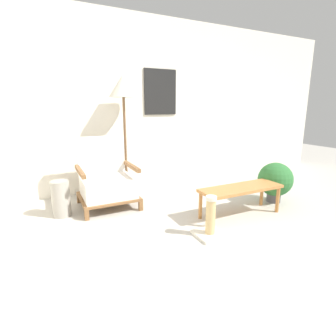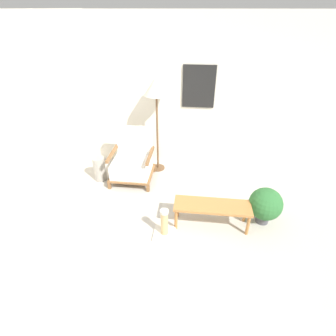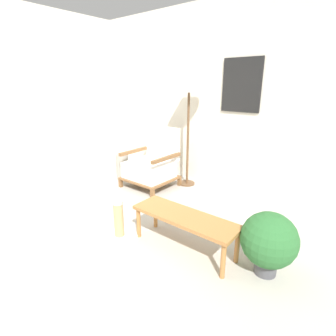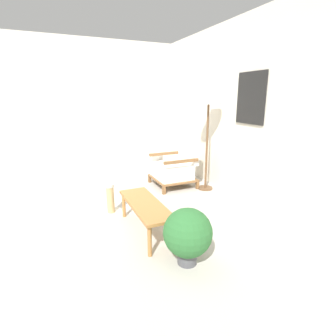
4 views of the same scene
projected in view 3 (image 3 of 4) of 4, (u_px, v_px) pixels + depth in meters
The scene contains 9 objects.
ground_plane at pixel (82, 260), 2.45m from camera, with size 14.00×14.00×0.00m, color #B7B2A8.
wall_back at pixel (220, 99), 3.88m from camera, with size 8.00×0.09×2.70m.
wall_left at pixel (8, 99), 3.86m from camera, with size 0.06×8.00×2.70m.
armchair at pixel (152, 165), 4.14m from camera, with size 0.73×0.69×0.92m.
floor_lamp at pixel (189, 86), 3.83m from camera, with size 0.42×0.42×1.77m.
coffee_table at pixel (184, 220), 2.53m from camera, with size 1.07×0.35×0.37m.
vase at pixel (122, 167), 4.46m from camera, with size 0.22×0.22×0.45m, color #9E998E.
potted_plant at pixel (269, 241), 2.19m from camera, with size 0.47×0.47×0.57m.
scratching_post at pixel (119, 225), 2.76m from camera, with size 0.30×0.30×0.44m.
Camera 3 is at (1.93, -1.09, 1.57)m, focal length 28.00 mm.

